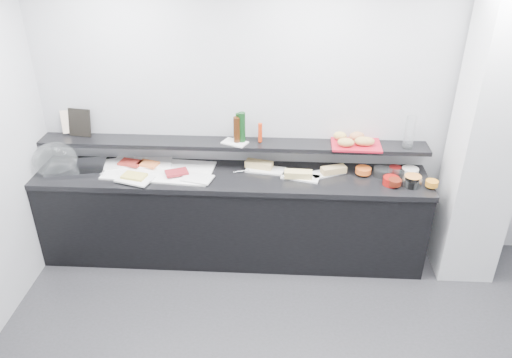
# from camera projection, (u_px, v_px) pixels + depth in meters

# --- Properties ---
(back_wall) EXTENTS (5.00, 0.02, 2.70)m
(back_wall) POSITION_uv_depth(u_px,v_px,m) (308.00, 118.00, 4.59)
(back_wall) COLOR #B0B2B7
(back_wall) RESTS_ON ground
(ceiling) EXTENTS (5.00, 5.00, 0.00)m
(ceiling) POSITION_uv_depth(u_px,v_px,m) (339.00, 2.00, 2.19)
(ceiling) COLOR white
(ceiling) RESTS_ON back_wall
(column) EXTENTS (0.50, 0.50, 2.70)m
(column) POSITION_uv_depth(u_px,v_px,m) (488.00, 138.00, 4.21)
(column) COLOR silver
(column) RESTS_ON ground
(buffet_cabinet) EXTENTS (3.60, 0.60, 0.85)m
(buffet_cabinet) POSITION_uv_depth(u_px,v_px,m) (232.00, 218.00, 4.81)
(buffet_cabinet) COLOR black
(buffet_cabinet) RESTS_ON ground
(counter_top) EXTENTS (3.62, 0.62, 0.05)m
(counter_top) POSITION_uv_depth(u_px,v_px,m) (230.00, 177.00, 4.59)
(counter_top) COLOR black
(counter_top) RESTS_ON buffet_cabinet
(wall_shelf) EXTENTS (3.60, 0.25, 0.04)m
(wall_shelf) POSITION_uv_depth(u_px,v_px,m) (232.00, 144.00, 4.62)
(wall_shelf) COLOR black
(wall_shelf) RESTS_ON back_wall
(cloche_base) EXTENTS (0.57, 0.44, 0.04)m
(cloche_base) POSITION_uv_depth(u_px,v_px,m) (77.00, 168.00, 4.65)
(cloche_base) COLOR #AAACB1
(cloche_base) RESTS_ON counter_top
(cloche_dome) EXTENTS (0.46, 0.39, 0.34)m
(cloche_dome) POSITION_uv_depth(u_px,v_px,m) (55.00, 160.00, 4.56)
(cloche_dome) COLOR silver
(cloche_dome) RESTS_ON cloche_base
(linen_runner) EXTENTS (1.02, 0.54, 0.01)m
(linen_runner) POSITION_uv_depth(u_px,v_px,m) (159.00, 170.00, 4.64)
(linen_runner) COLOR white
(linen_runner) RESTS_ON counter_top
(platter_meat_a) EXTENTS (0.37, 0.30, 0.01)m
(platter_meat_a) POSITION_uv_depth(u_px,v_px,m) (117.00, 163.00, 4.73)
(platter_meat_a) COLOR white
(platter_meat_a) RESTS_ON linen_runner
(food_meat_a) EXTENTS (0.23, 0.18, 0.02)m
(food_meat_a) POSITION_uv_depth(u_px,v_px,m) (131.00, 163.00, 4.70)
(food_meat_a) COLOR maroon
(food_meat_a) RESTS_ON platter_meat_a
(platter_salmon) EXTENTS (0.34, 0.25, 0.01)m
(platter_salmon) POSITION_uv_depth(u_px,v_px,m) (155.00, 163.00, 4.74)
(platter_salmon) COLOR white
(platter_salmon) RESTS_ON linen_runner
(food_salmon) EXTENTS (0.22, 0.17, 0.02)m
(food_salmon) POSITION_uv_depth(u_px,v_px,m) (148.00, 164.00, 4.68)
(food_salmon) COLOR orange
(food_salmon) RESTS_ON platter_salmon
(platter_cheese) EXTENTS (0.36, 0.29, 0.01)m
(platter_cheese) POSITION_uv_depth(u_px,v_px,m) (135.00, 179.00, 4.46)
(platter_cheese) COLOR white
(platter_cheese) RESTS_ON linen_runner
(food_cheese) EXTENTS (0.23, 0.18, 0.02)m
(food_cheese) POSITION_uv_depth(u_px,v_px,m) (134.00, 176.00, 4.47)
(food_cheese) COLOR #D4C152
(food_cheese) RESTS_ON platter_cheese
(platter_meat_b) EXTENTS (0.30, 0.24, 0.01)m
(platter_meat_b) POSITION_uv_depth(u_px,v_px,m) (197.00, 178.00, 4.47)
(platter_meat_b) COLOR white
(platter_meat_b) RESTS_ON linen_runner
(food_meat_b) EXTENTS (0.23, 0.20, 0.02)m
(food_meat_b) POSITION_uv_depth(u_px,v_px,m) (177.00, 172.00, 4.53)
(food_meat_b) COLOR maroon
(food_meat_b) RESTS_ON platter_meat_b
(sandwich_plate_left) EXTENTS (0.38, 0.21, 0.01)m
(sandwich_plate_left) POSITION_uv_depth(u_px,v_px,m) (266.00, 170.00, 4.64)
(sandwich_plate_left) COLOR white
(sandwich_plate_left) RESTS_ON counter_top
(sandwich_food_left) EXTENTS (0.27, 0.16, 0.06)m
(sandwich_food_left) POSITION_uv_depth(u_px,v_px,m) (259.00, 164.00, 4.66)
(sandwich_food_left) COLOR tan
(sandwich_food_left) RESTS_ON sandwich_plate_left
(tongs_left) EXTENTS (0.16, 0.05, 0.01)m
(tongs_left) POSITION_uv_depth(u_px,v_px,m) (242.00, 171.00, 4.60)
(tongs_left) COLOR #AFB2B6
(tongs_left) RESTS_ON sandwich_plate_left
(sandwich_plate_mid) EXTENTS (0.36, 0.22, 0.01)m
(sandwich_plate_mid) POSITION_uv_depth(u_px,v_px,m) (300.00, 177.00, 4.52)
(sandwich_plate_mid) COLOR white
(sandwich_plate_mid) RESTS_ON counter_top
(sandwich_food_mid) EXTENTS (0.25, 0.11, 0.06)m
(sandwich_food_mid) POSITION_uv_depth(u_px,v_px,m) (298.00, 174.00, 4.49)
(sandwich_food_mid) COLOR #D0B96D
(sandwich_food_mid) RESTS_ON sandwich_plate_mid
(tongs_mid) EXTENTS (0.16, 0.02, 0.01)m
(tongs_mid) POSITION_uv_depth(u_px,v_px,m) (290.00, 177.00, 4.49)
(tongs_mid) COLOR #B3B6BB
(tongs_mid) RESTS_ON sandwich_plate_mid
(sandwich_plate_right) EXTENTS (0.35, 0.26, 0.01)m
(sandwich_plate_right) POSITION_uv_depth(u_px,v_px,m) (327.00, 173.00, 4.59)
(sandwich_plate_right) COLOR white
(sandwich_plate_right) RESTS_ON counter_top
(sandwich_food_right) EXTENTS (0.25, 0.16, 0.06)m
(sandwich_food_right) POSITION_uv_depth(u_px,v_px,m) (334.00, 170.00, 4.57)
(sandwich_food_right) COLOR tan
(sandwich_food_right) RESTS_ON sandwich_plate_right
(tongs_right) EXTENTS (0.13, 0.10, 0.01)m
(tongs_right) POSITION_uv_depth(u_px,v_px,m) (337.00, 173.00, 4.57)
(tongs_right) COLOR silver
(tongs_right) RESTS_ON sandwich_plate_right
(bowl_glass_fruit) EXTENTS (0.21, 0.21, 0.07)m
(bowl_glass_fruit) POSITION_uv_depth(u_px,v_px,m) (383.00, 172.00, 4.55)
(bowl_glass_fruit) COLOR white
(bowl_glass_fruit) RESTS_ON counter_top
(fill_glass_fruit) EXTENTS (0.17, 0.17, 0.05)m
(fill_glass_fruit) POSITION_uv_depth(u_px,v_px,m) (363.00, 170.00, 4.55)
(fill_glass_fruit) COLOR orange
(fill_glass_fruit) RESTS_ON bowl_glass_fruit
(bowl_black_jam) EXTENTS (0.17, 0.17, 0.07)m
(bowl_black_jam) POSITION_uv_depth(u_px,v_px,m) (404.00, 171.00, 4.57)
(bowl_black_jam) COLOR black
(bowl_black_jam) RESTS_ON counter_top
(fill_black_jam) EXTENTS (0.12, 0.12, 0.05)m
(fill_black_jam) POSITION_uv_depth(u_px,v_px,m) (395.00, 169.00, 4.57)
(fill_black_jam) COLOR #570C0C
(fill_black_jam) RESTS_ON bowl_black_jam
(bowl_glass_cream) EXTENTS (0.26, 0.26, 0.07)m
(bowl_glass_cream) POSITION_uv_depth(u_px,v_px,m) (404.00, 173.00, 4.54)
(bowl_glass_cream) COLOR silver
(bowl_glass_cream) RESTS_ON counter_top
(fill_glass_cream) EXTENTS (0.20, 0.20, 0.05)m
(fill_glass_cream) POSITION_uv_depth(u_px,v_px,m) (410.00, 171.00, 4.54)
(fill_glass_cream) COLOR silver
(fill_glass_cream) RESTS_ON bowl_glass_cream
(bowl_red_jam) EXTENTS (0.18, 0.18, 0.07)m
(bowl_red_jam) POSITION_uv_depth(u_px,v_px,m) (391.00, 181.00, 4.40)
(bowl_red_jam) COLOR maroon
(bowl_red_jam) RESTS_ON counter_top
(fill_red_jam) EXTENTS (0.13, 0.13, 0.05)m
(fill_red_jam) POSITION_uv_depth(u_px,v_px,m) (395.00, 182.00, 4.36)
(fill_red_jam) COLOR #57180C
(fill_red_jam) RESTS_ON bowl_red_jam
(bowl_glass_salmon) EXTENTS (0.19, 0.19, 0.07)m
(bowl_glass_salmon) POSITION_uv_depth(u_px,v_px,m) (412.00, 182.00, 4.38)
(bowl_glass_salmon) COLOR white
(bowl_glass_salmon) RESTS_ON counter_top
(fill_glass_salmon) EXTENTS (0.19, 0.19, 0.05)m
(fill_glass_salmon) POSITION_uv_depth(u_px,v_px,m) (413.00, 178.00, 4.42)
(fill_glass_salmon) COLOR orange
(fill_glass_salmon) RESTS_ON bowl_glass_salmon
(bowl_black_fruit) EXTENTS (0.14, 0.14, 0.07)m
(bowl_black_fruit) POSITION_uv_depth(u_px,v_px,m) (412.00, 183.00, 4.37)
(bowl_black_fruit) COLOR black
(bowl_black_fruit) RESTS_ON counter_top
(fill_black_fruit) EXTENTS (0.14, 0.14, 0.05)m
(fill_black_fruit) POSITION_uv_depth(u_px,v_px,m) (432.00, 183.00, 4.34)
(fill_black_fruit) COLOR orange
(fill_black_fruit) RESTS_ON bowl_black_fruit
(framed_print) EXTENTS (0.23, 0.11, 0.26)m
(framed_print) POSITION_uv_depth(u_px,v_px,m) (80.00, 123.00, 4.68)
(framed_print) COLOR black
(framed_print) RESTS_ON wall_shelf
(print_art) EXTENTS (0.20, 0.11, 0.22)m
(print_art) POSITION_uv_depth(u_px,v_px,m) (72.00, 121.00, 4.71)
(print_art) COLOR beige
(print_art) RESTS_ON framed_print
(condiment_tray) EXTENTS (0.26, 0.22, 0.01)m
(condiment_tray) POSITION_uv_depth(u_px,v_px,m) (235.00, 143.00, 4.58)
(condiment_tray) COLOR white
(condiment_tray) RESTS_ON wall_shelf
(bottle_green_a) EXTENTS (0.07, 0.07, 0.26)m
(bottle_green_a) POSITION_uv_depth(u_px,v_px,m) (239.00, 127.00, 4.56)
(bottle_green_a) COLOR #0E3310
(bottle_green_a) RESTS_ON condiment_tray
(bottle_brown) EXTENTS (0.08, 0.08, 0.24)m
(bottle_brown) POSITION_uv_depth(u_px,v_px,m) (237.00, 130.00, 4.53)
(bottle_brown) COLOR #391B0A
(bottle_brown) RESTS_ON condiment_tray
(bottle_green_b) EXTENTS (0.09, 0.09, 0.28)m
(bottle_green_b) POSITION_uv_depth(u_px,v_px,m) (242.00, 127.00, 4.53)
(bottle_green_b) COLOR #0E3313
(bottle_green_b) RESTS_ON condiment_tray
(bottle_hot) EXTENTS (0.05, 0.05, 0.18)m
(bottle_hot) POSITION_uv_depth(u_px,v_px,m) (260.00, 133.00, 4.55)
(bottle_hot) COLOR red
(bottle_hot) RESTS_ON condiment_tray
(shaker_salt) EXTENTS (0.05, 0.05, 0.07)m
(shaker_salt) POSITION_uv_depth(u_px,v_px,m) (260.00, 136.00, 4.61)
(shaker_salt) COLOR white
(shaker_salt) RESTS_ON condiment_tray
(shaker_pepper) EXTENTS (0.04, 0.04, 0.07)m
(shaker_pepper) POSITION_uv_depth(u_px,v_px,m) (260.00, 137.00, 4.60)
(shaker_pepper) COLOR white
(shaker_pepper) RESTS_ON condiment_tray
(bread_tray) EXTENTS (0.45, 0.32, 0.02)m
(bread_tray) POSITION_uv_depth(u_px,v_px,m) (356.00, 144.00, 4.54)
(bread_tray) COLOR #B41326
(bread_tray) RESTS_ON wall_shelf
(bread_roll_nw) EXTENTS (0.13, 0.10, 0.08)m
(bread_roll_nw) POSITION_uv_depth(u_px,v_px,m) (340.00, 136.00, 4.58)
(bread_roll_nw) COLOR gold
(bread_roll_nw) RESTS_ON bread_tray
(bread_roll_n) EXTENTS (0.16, 0.12, 0.08)m
(bread_roll_n) POSITION_uv_depth(u_px,v_px,m) (357.00, 136.00, 4.58)
(bread_roll_n) COLOR #AE7742
(bread_roll_n) RESTS_ON bread_tray
(bread_roll_ne) EXTENTS (0.16, 0.13, 0.08)m
(bread_roll_ne) POSITION_uv_depth(u_px,v_px,m) (357.00, 136.00, 4.58)
(bread_roll_ne) COLOR #B67145
(bread_roll_ne) RESTS_ON bread_tray
(bread_roll_sw) EXTENTS (0.16, 0.11, 0.08)m
(bread_roll_sw) POSITION_uv_depth(u_px,v_px,m) (346.00, 142.00, 4.46)
(bread_roll_sw) COLOR #B58D45
(bread_roll_sw) RESTS_ON bread_tray
(bread_roll_s) EXTENTS (0.16, 0.11, 0.08)m
(bread_roll_s) POSITION_uv_depth(u_px,v_px,m) (363.00, 141.00, 4.48)
(bread_roll_s) COLOR #AD8442
(bread_roll_s) RESTS_ON bread_tray
(bread_roll_se) EXTENTS (0.14, 0.09, 0.08)m
(bread_roll_se) POSITION_uv_depth(u_px,v_px,m) (367.00, 141.00, 4.47)
(bread_roll_se) COLOR #B68A45
(bread_roll_se) RESTS_ON bread_tray
(carafe) EXTENTS (0.12, 0.12, 0.30)m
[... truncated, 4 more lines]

